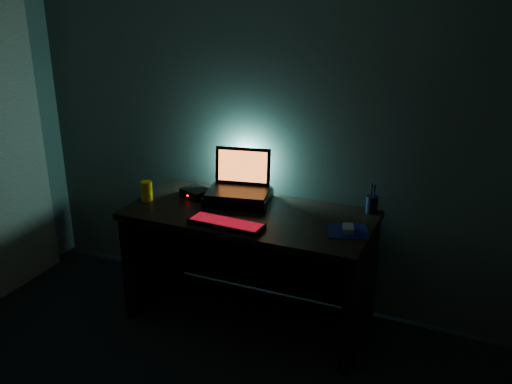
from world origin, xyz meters
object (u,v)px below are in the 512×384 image
laptop (240,181)px  router (196,193)px  keyboard (226,223)px  pen_cup (372,204)px  juice_glass (147,191)px  mouse (348,229)px

laptop → router: laptop is taller
laptop → keyboard: laptop is taller
pen_cup → router: bearing=-169.7°
pen_cup → juice_glass: (-1.36, -0.37, 0.01)m
mouse → pen_cup: size_ratio=0.96×
laptop → mouse: size_ratio=4.28×
router → pen_cup: bearing=30.9°
keyboard → pen_cup: 0.90m
mouse → pen_cup: (0.06, 0.33, 0.03)m
router → keyboard: bearing=-20.4°
pen_cup → juice_glass: bearing=-164.6°
mouse → pen_cup: pen_cup is taller
keyboard → mouse: (0.66, 0.19, 0.01)m
laptop → juice_glass: size_ratio=3.34×
mouse → juice_glass: size_ratio=0.78×
keyboard → pen_cup: bearing=38.6°
keyboard → router: router is taller
keyboard → laptop: bearing=106.2°
laptop → mouse: laptop is taller
laptop → router: size_ratio=2.03×
juice_glass → laptop: bearing=25.5°
pen_cup → router: pen_cup is taller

